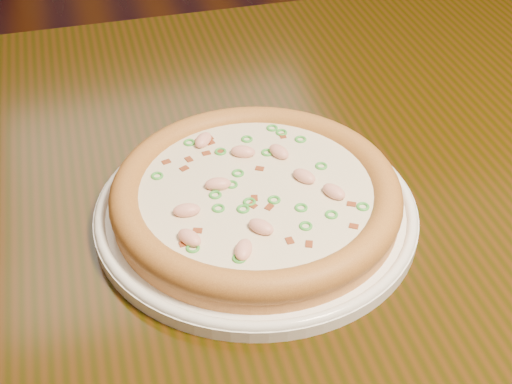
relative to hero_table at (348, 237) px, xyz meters
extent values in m
plane|color=black|center=(0.17, 0.24, -0.65)|extent=(9.00, 9.00, 0.00)
cube|color=black|center=(0.00, 0.00, 0.08)|extent=(1.20, 0.80, 0.04)
cylinder|color=white|center=(-0.12, -0.05, 0.10)|extent=(0.30, 0.30, 0.01)
torus|color=white|center=(-0.12, -0.05, 0.11)|extent=(0.30, 0.30, 0.01)
cylinder|color=tan|center=(-0.12, -0.05, 0.12)|extent=(0.26, 0.26, 0.02)
torus|color=#BB8033|center=(-0.12, -0.05, 0.13)|extent=(0.27, 0.27, 0.03)
cylinder|color=silver|center=(-0.12, -0.05, 0.13)|extent=(0.22, 0.22, 0.00)
ellipsoid|color=#F2B29E|center=(-0.19, -0.07, 0.14)|extent=(0.03, 0.02, 0.01)
ellipsoid|color=#F2B29E|center=(-0.13, -0.11, 0.14)|extent=(0.03, 0.03, 0.01)
ellipsoid|color=#F2B29E|center=(-0.15, -0.04, 0.14)|extent=(0.03, 0.02, 0.01)
ellipsoid|color=#F2B29E|center=(-0.15, 0.03, 0.14)|extent=(0.03, 0.03, 0.01)
ellipsoid|color=#F2B29E|center=(-0.12, 0.00, 0.14)|extent=(0.03, 0.02, 0.01)
ellipsoid|color=#F2B29E|center=(-0.09, -0.01, 0.14)|extent=(0.02, 0.03, 0.01)
ellipsoid|color=#F2B29E|center=(-0.05, -0.08, 0.14)|extent=(0.02, 0.03, 0.01)
ellipsoid|color=#F2B29E|center=(-0.07, -0.05, 0.14)|extent=(0.02, 0.03, 0.01)
ellipsoid|color=#F2B29E|center=(-0.15, -0.13, 0.14)|extent=(0.02, 0.03, 0.01)
ellipsoid|color=#F2B29E|center=(-0.19, -0.10, 0.14)|extent=(0.02, 0.03, 0.01)
cube|color=maroon|center=(-0.18, 0.00, 0.13)|extent=(0.01, 0.01, 0.00)
cube|color=maroon|center=(-0.05, -0.12, 0.13)|extent=(0.01, 0.01, 0.00)
cube|color=maroon|center=(-0.20, -0.11, 0.13)|extent=(0.01, 0.01, 0.00)
cube|color=maroon|center=(-0.18, -0.07, 0.13)|extent=(0.01, 0.01, 0.00)
cube|color=maroon|center=(-0.04, -0.09, 0.13)|extent=(0.01, 0.01, 0.00)
cube|color=maroon|center=(-0.17, 0.01, 0.13)|extent=(0.01, 0.01, 0.00)
cube|color=maroon|center=(-0.14, 0.01, 0.13)|extent=(0.01, 0.01, 0.00)
cube|color=maroon|center=(-0.15, 0.03, 0.13)|extent=(0.01, 0.01, 0.00)
cube|color=maroon|center=(-0.07, 0.02, 0.13)|extent=(0.01, 0.01, 0.00)
cube|color=maroon|center=(-0.18, -0.09, 0.13)|extent=(0.01, 0.01, 0.00)
cube|color=maroon|center=(-0.19, -0.07, 0.13)|extent=(0.01, 0.01, 0.00)
cube|color=maroon|center=(-0.12, -0.08, 0.13)|extent=(0.01, 0.01, 0.00)
cube|color=maroon|center=(-0.10, -0.13, 0.13)|extent=(0.01, 0.01, 0.00)
cube|color=maroon|center=(-0.15, 0.03, 0.13)|extent=(0.01, 0.01, 0.00)
cube|color=maroon|center=(-0.13, -0.06, 0.13)|extent=(0.01, 0.01, 0.00)
cube|color=maroon|center=(-0.15, 0.01, 0.13)|extent=(0.01, 0.01, 0.00)
cube|color=maroon|center=(-0.16, 0.04, 0.13)|extent=(0.01, 0.01, 0.00)
cube|color=maroon|center=(-0.11, -0.13, 0.13)|extent=(0.01, 0.01, 0.00)
cube|color=maroon|center=(-0.13, -0.07, 0.13)|extent=(0.01, 0.01, 0.00)
cube|color=maroon|center=(-0.19, 0.01, 0.13)|extent=(0.01, 0.01, 0.00)
cube|color=maroon|center=(-0.11, -0.02, 0.13)|extent=(0.01, 0.01, 0.00)
cube|color=maroon|center=(-0.14, 0.04, 0.13)|extent=(0.01, 0.01, 0.00)
torus|color=green|center=(-0.08, 0.04, 0.13)|extent=(0.02, 0.02, 0.00)
torus|color=green|center=(-0.14, -0.04, 0.13)|extent=(0.01, 0.01, 0.00)
torus|color=green|center=(-0.16, -0.07, 0.13)|extent=(0.02, 0.02, 0.00)
torus|color=green|center=(-0.05, -0.03, 0.13)|extent=(0.02, 0.02, 0.00)
torus|color=green|center=(-0.19, -0.11, 0.13)|extent=(0.02, 0.02, 0.00)
torus|color=green|center=(-0.20, -0.01, 0.13)|extent=(0.02, 0.02, 0.00)
torus|color=green|center=(-0.14, 0.01, 0.13)|extent=(0.02, 0.02, 0.00)
torus|color=green|center=(-0.06, 0.01, 0.13)|extent=(0.02, 0.02, 0.00)
torus|color=green|center=(-0.17, 0.04, 0.13)|extent=(0.02, 0.02, 0.00)
torus|color=green|center=(-0.13, -0.03, 0.13)|extent=(0.01, 0.01, 0.00)
torus|color=green|center=(-0.10, 0.00, 0.13)|extent=(0.01, 0.01, 0.00)
torus|color=green|center=(-0.16, -0.05, 0.13)|extent=(0.02, 0.02, 0.00)
torus|color=green|center=(-0.07, -0.10, 0.13)|extent=(0.02, 0.02, 0.00)
torus|color=green|center=(-0.09, -0.09, 0.13)|extent=(0.02, 0.02, 0.00)
torus|color=green|center=(-0.16, -0.14, 0.13)|extent=(0.02, 0.02, 0.00)
torus|color=green|center=(-0.15, -0.03, 0.13)|extent=(0.01, 0.01, 0.00)
torus|color=green|center=(-0.07, 0.03, 0.13)|extent=(0.02, 0.02, 0.00)
torus|color=green|center=(-0.11, 0.03, 0.13)|extent=(0.01, 0.01, 0.00)
torus|color=green|center=(-0.13, -0.07, 0.13)|extent=(0.01, 0.01, 0.00)
torus|color=green|center=(-0.11, -0.07, 0.13)|extent=(0.01, 0.01, 0.00)
torus|color=green|center=(-0.09, -0.11, 0.13)|extent=(0.02, 0.02, 0.00)
torus|color=green|center=(-0.04, -0.10, 0.13)|extent=(0.02, 0.02, 0.00)
torus|color=green|center=(-0.14, -0.08, 0.13)|extent=(0.01, 0.01, 0.00)
camera|label=1|loc=(-0.25, -0.54, 0.54)|focal=50.00mm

